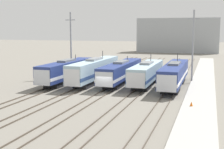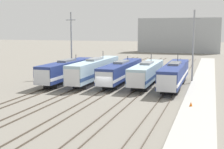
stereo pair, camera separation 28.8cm
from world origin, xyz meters
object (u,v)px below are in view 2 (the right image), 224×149
Objects in this scene: locomotive_center_left at (94,70)px; locomotive_far_right at (174,75)px; locomotive_far_left at (66,71)px; catenary_tower_left at (71,44)px; locomotive_center_right at (146,73)px; catenary_tower_right at (193,46)px; locomotive_center at (121,72)px; traffic_cone at (191,104)px.

locomotive_center_left reaches higher than locomotive_far_right.
locomotive_center_left is (4.68, 1.59, 0.11)m from locomotive_far_left.
catenary_tower_left reaches higher than locomotive_center_left.
locomotive_center_right is at bearing -17.08° from catenary_tower_left.
locomotive_far_right is at bearing 5.06° from locomotive_far_left.
locomotive_center_right is 9.86m from catenary_tower_right.
locomotive_far_right is 1.51× the size of catenary_tower_right.
locomotive_center is at bearing -160.17° from catenary_tower_right.
catenary_tower_left reaches higher than locomotive_center_right.
locomotive_center_right is 1.30× the size of catenary_tower_left.
locomotive_center_left is 1.53× the size of catenary_tower_right.
locomotive_far_right is (9.36, -0.88, 0.07)m from locomotive_center.
locomotive_far_right is at bearing 104.70° from traffic_cone.
locomotive_far_right is 36.54× the size of traffic_cone.
locomotive_center is 13.03m from catenary_tower_left.
catenary_tower_left is at bearing 159.43° from locomotive_center.
locomotive_far_left is 25.45m from traffic_cone.
locomotive_far_left is 18.79m from locomotive_far_right.
traffic_cone is at bearing -28.49° from locomotive_far_left.
catenary_tower_left is at bearing 166.03° from locomotive_far_right.
catenary_tower_right is at bearing 19.83° from locomotive_center.
catenary_tower_right reaches higher than traffic_cone.
locomotive_center_right is (4.68, -0.66, 0.02)m from locomotive_center.
locomotive_center is 9.40m from locomotive_far_right.
locomotive_center is (4.68, 0.95, -0.20)m from locomotive_center_left.
locomotive_center_left is 1.01× the size of locomotive_far_right.
locomotive_center_left is at bearing -168.55° from locomotive_center.
catenary_tower_left and catenary_tower_right have the same top height.
catenary_tower_right is (16.57, 5.24, 4.36)m from locomotive_center_left.
catenary_tower_right is at bearing 17.82° from locomotive_far_left.
locomotive_center_right is 4.68m from locomotive_far_right.
locomotive_far_left is 0.90× the size of locomotive_center_left.
locomotive_center is 1.48× the size of catenary_tower_right.
catenary_tower_right is (11.89, 4.29, 4.56)m from locomotive_center.
locomotive_center_left is 37.07× the size of traffic_cone.
locomotive_center is at bearing 15.19° from locomotive_far_left.
locomotive_far_right reaches higher than traffic_cone.
locomotive_center is at bearing 11.45° from locomotive_center_left.
locomotive_center_right is at bearing 7.63° from locomotive_far_left.
catenary_tower_left is 1.00× the size of catenary_tower_right.
locomotive_far_left is 1.06× the size of locomotive_center_right.
locomotive_center_right is (9.36, 0.29, -0.18)m from locomotive_center_left.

